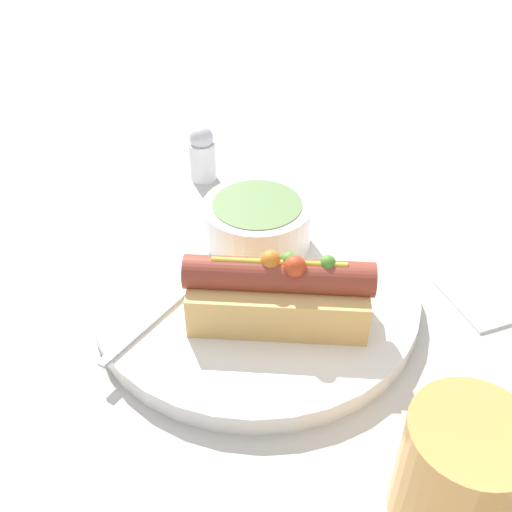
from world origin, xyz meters
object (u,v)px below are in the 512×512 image
Objects in this scene: soup_bowl at (254,222)px; spoon at (204,274)px; hot_dog at (279,293)px; salt_shaker at (202,154)px; drinking_glass at (460,473)px.

soup_bowl is 0.07m from spoon.
salt_shaker is (-0.09, 0.26, -0.01)m from hot_dog.
spoon is 0.28m from drinking_glass.
drinking_glass reaches higher than soup_bowl.
drinking_glass is at bearing -64.78° from salt_shaker.
spoon is at bearing 130.06° from drinking_glass.
hot_dog is 1.00× the size of spoon.
soup_bowl is 0.67× the size of spoon.
spoon is at bearing 145.74° from hot_dog.
hot_dog and drinking_glass have the same top height.
hot_dog is at bearing 124.53° from drinking_glass.
soup_bowl is 0.30m from drinking_glass.
salt_shaker reaches higher than soup_bowl.
drinking_glass is (0.13, -0.27, -0.00)m from soup_bowl.
spoon is 0.21m from salt_shaker.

